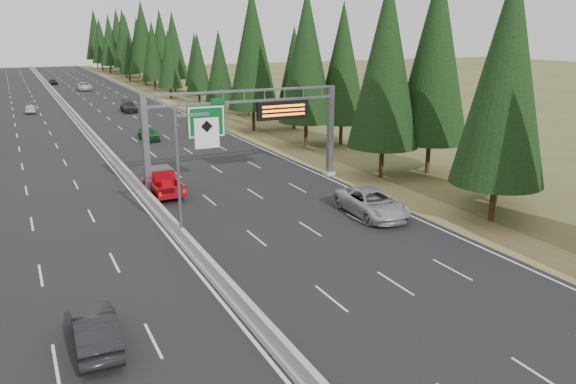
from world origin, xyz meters
name	(u,v)px	position (x,y,z in m)	size (l,w,h in m)	color
road	(76,118)	(0.00, 80.00, 0.04)	(32.00, 260.00, 0.08)	black
shoulder_right	(194,111)	(17.80, 80.00, 0.03)	(3.60, 260.00, 0.06)	olive
median_barrier	(75,116)	(0.00, 80.00, 0.41)	(0.70, 260.00, 0.85)	#979892
sign_gantry	(253,123)	(8.92, 34.88, 5.27)	(16.75, 0.98, 7.80)	slate
hov_sign_pole	(188,166)	(0.58, 24.97, 4.72)	(2.80, 0.50, 8.00)	slate
tree_row_right	(222,50)	(21.92, 77.56, 9.50)	(11.85, 244.86, 18.98)	black
silver_minivan	(372,203)	(13.12, 24.05, 0.98)	(2.98, 6.47, 1.80)	#A5A4A9
red_pickup	(161,180)	(1.50, 35.99, 1.14)	(2.09, 5.86, 1.91)	black
car_ahead_green	(149,133)	(5.73, 58.55, 0.84)	(1.78, 4.43, 1.51)	#12521D
car_ahead_dkred	(202,126)	(12.95, 61.12, 0.80)	(1.53, 4.39, 1.45)	#631B0E
car_ahead_dkgrey	(129,107)	(8.33, 83.42, 0.86)	(2.19, 5.38, 1.56)	black
car_ahead_white	(84,86)	(6.42, 120.81, 0.91)	(2.75, 5.96, 1.66)	silver
car_ahead_far	(53,82)	(1.50, 137.55, 0.73)	(1.54, 3.83, 1.31)	black
car_onc_near	(95,330)	(-6.40, 15.00, 0.86)	(1.66, 4.75, 1.57)	black
car_onc_white	(30,109)	(-5.53, 88.66, 0.76)	(1.60, 3.99, 1.36)	silver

